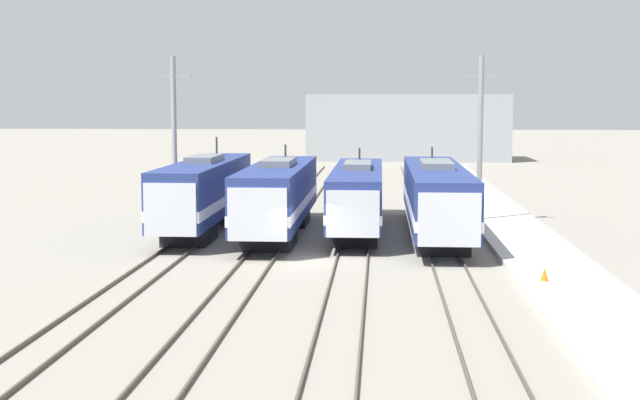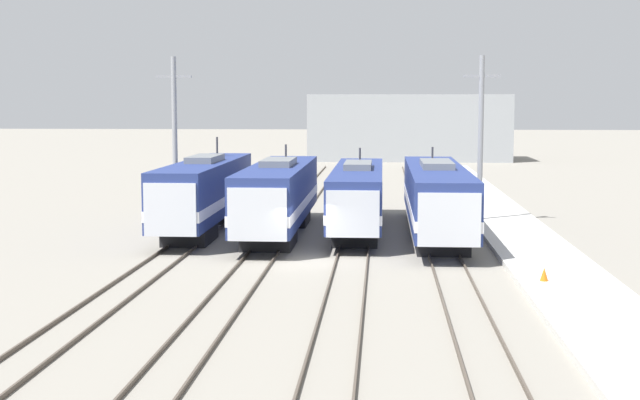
# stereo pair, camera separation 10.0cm
# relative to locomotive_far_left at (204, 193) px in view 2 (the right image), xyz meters

# --- Properties ---
(ground_plane) EXTENTS (400.00, 400.00, 0.00)m
(ground_plane) POSITION_rel_locomotive_far_left_xyz_m (6.50, -8.87, -2.21)
(ground_plane) COLOR gray
(rail_pair_far_left) EXTENTS (1.51, 120.00, 0.15)m
(rail_pair_far_left) POSITION_rel_locomotive_far_left_xyz_m (-0.00, -8.87, -2.14)
(rail_pair_far_left) COLOR #4C4238
(rail_pair_far_left) RESTS_ON ground_plane
(rail_pair_center_left) EXTENTS (1.51, 120.00, 0.15)m
(rail_pair_center_left) POSITION_rel_locomotive_far_left_xyz_m (4.33, -8.87, -2.14)
(rail_pair_center_left) COLOR #4C4238
(rail_pair_center_left) RESTS_ON ground_plane
(rail_pair_center_right) EXTENTS (1.51, 120.00, 0.15)m
(rail_pair_center_right) POSITION_rel_locomotive_far_left_xyz_m (8.67, -8.87, -2.14)
(rail_pair_center_right) COLOR #4C4238
(rail_pair_center_right) RESTS_ON ground_plane
(rail_pair_far_right) EXTENTS (1.51, 120.00, 0.15)m
(rail_pair_far_right) POSITION_rel_locomotive_far_left_xyz_m (13.00, -8.87, -2.14)
(rail_pair_far_right) COLOR #4C4238
(rail_pair_far_right) RESTS_ON ground_plane
(locomotive_far_left) EXTENTS (2.78, 17.08, 5.21)m
(locomotive_far_left) POSITION_rel_locomotive_far_left_xyz_m (0.00, 0.00, 0.00)
(locomotive_far_left) COLOR black
(locomotive_far_left) RESTS_ON ground_plane
(locomotive_center_left) EXTENTS (3.03, 17.05, 4.83)m
(locomotive_center_left) POSITION_rel_locomotive_far_left_xyz_m (4.33, -1.14, -0.05)
(locomotive_center_left) COLOR black
(locomotive_center_left) RESTS_ON ground_plane
(locomotive_center_right) EXTENTS (2.78, 17.84, 4.53)m
(locomotive_center_right) POSITION_rel_locomotive_far_left_xyz_m (8.67, 0.70, -0.18)
(locomotive_center_right) COLOR black
(locomotive_center_right) RESTS_ON ground_plane
(locomotive_far_right) EXTENTS (3.05, 19.45, 4.67)m
(locomotive_far_right) POSITION_rel_locomotive_far_left_xyz_m (13.00, -1.01, -0.09)
(locomotive_far_right) COLOR black
(locomotive_far_right) RESTS_ON ground_plane
(catenary_tower_left) EXTENTS (2.18, 0.32, 10.07)m
(catenary_tower_left) POSITION_rel_locomotive_far_left_xyz_m (-2.72, 4.75, 3.02)
(catenary_tower_left) COLOR gray
(catenary_tower_left) RESTS_ON ground_plane
(catenary_tower_right) EXTENTS (2.18, 0.32, 10.07)m
(catenary_tower_right) POSITION_rel_locomotive_far_left_xyz_m (15.92, 4.75, 3.02)
(catenary_tower_right) COLOR gray
(catenary_tower_right) RESTS_ON ground_plane
(platform) EXTENTS (4.00, 120.00, 0.26)m
(platform) POSITION_rel_locomotive_far_left_xyz_m (17.46, -8.87, -2.08)
(platform) COLOR beige
(platform) RESTS_ON ground_plane
(traffic_cone) EXTENTS (0.33, 0.33, 0.53)m
(traffic_cone) POSITION_rel_locomotive_far_left_xyz_m (16.47, -14.07, -1.68)
(traffic_cone) COLOR orange
(traffic_cone) RESTS_ON platform
(depot_building) EXTENTS (25.06, 10.60, 8.27)m
(depot_building) POSITION_rel_locomotive_far_left_xyz_m (13.30, 64.81, 1.92)
(depot_building) COLOR #9EA3A8
(depot_building) RESTS_ON ground_plane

